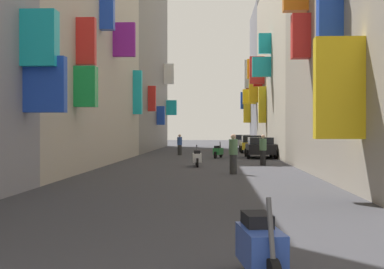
# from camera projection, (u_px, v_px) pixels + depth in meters

# --- Properties ---
(ground_plane) EXTENTS (140.00, 140.00, 0.00)m
(ground_plane) POSITION_uv_depth(u_px,v_px,m) (202.00, 160.00, 32.74)
(ground_plane) COLOR #38383D
(building_left_mid_a) EXTENTS (7.27, 22.27, 14.13)m
(building_left_mid_a) POSITION_uv_depth(u_px,v_px,m) (55.00, 37.00, 28.52)
(building_left_mid_a) COLOR #B2A899
(building_left_mid_a) RESTS_ON ground
(building_left_mid_b) EXTENTS (7.22, 23.41, 19.74)m
(building_left_mid_b) POSITION_uv_depth(u_px,v_px,m) (126.00, 50.00, 51.32)
(building_left_mid_b) COLOR slate
(building_left_mid_b) RESTS_ON ground
(building_right_mid_b) EXTENTS (7.40, 8.96, 19.55)m
(building_right_mid_b) POSITION_uv_depth(u_px,v_px,m) (321.00, 13.00, 34.65)
(building_right_mid_b) COLOR #BCB29E
(building_right_mid_b) RESTS_ON ground
(building_right_mid_c) EXTENTS (7.36, 12.03, 14.19)m
(building_right_mid_c) POSITION_uv_depth(u_px,v_px,m) (297.00, 71.00, 45.15)
(building_right_mid_c) COLOR #BCB29E
(building_right_mid_c) RESTS_ON ground
(building_right_far) EXTENTS (7.36, 11.14, 15.16)m
(building_right_far) POSITION_uv_depth(u_px,v_px,m) (280.00, 79.00, 56.72)
(building_right_far) COLOR gray
(building_right_far) RESTS_ON ground
(parked_car_black) EXTENTS (1.98, 4.28, 1.42)m
(parked_car_black) POSITION_uv_depth(u_px,v_px,m) (260.00, 147.00, 35.69)
(parked_car_black) COLOR black
(parked_car_black) RESTS_ON ground
(parked_car_yellow) EXTENTS (1.92, 4.29, 1.48)m
(parked_car_yellow) POSITION_uv_depth(u_px,v_px,m) (251.00, 144.00, 44.27)
(parked_car_yellow) COLOR gold
(parked_car_yellow) RESTS_ON ground
(parked_car_silver) EXTENTS (1.90, 4.34, 1.44)m
(parked_car_silver) POSITION_uv_depth(u_px,v_px,m) (242.00, 141.00, 54.68)
(parked_car_silver) COLOR #B7B7BC
(parked_car_silver) RESTS_ON ground
(scooter_green) EXTENTS (0.74, 1.89, 1.13)m
(scooter_green) POSITION_uv_depth(u_px,v_px,m) (218.00, 151.00, 35.40)
(scooter_green) COLOR #287F3D
(scooter_green) RESTS_ON ground
(scooter_white) EXTENTS (0.52, 2.00, 1.13)m
(scooter_white) POSITION_uv_depth(u_px,v_px,m) (197.00, 158.00, 27.15)
(scooter_white) COLOR silver
(scooter_white) RESTS_ON ground
(scooter_black) EXTENTS (0.70, 1.77, 1.13)m
(scooter_black) POSITION_uv_depth(u_px,v_px,m) (247.00, 146.00, 47.90)
(scooter_black) COLOR black
(scooter_black) RESTS_ON ground
(scooter_blue) EXTENTS (0.58, 1.77, 1.13)m
(scooter_blue) POSITION_uv_depth(u_px,v_px,m) (260.00, 247.00, 6.33)
(scooter_blue) COLOR #2D4CAD
(scooter_blue) RESTS_ON ground
(pedestrian_crossing) EXTENTS (0.50, 0.50, 1.74)m
(pedestrian_crossing) POSITION_uv_depth(u_px,v_px,m) (233.00, 154.00, 22.38)
(pedestrian_crossing) COLOR #2D2D2D
(pedestrian_crossing) RESTS_ON ground
(pedestrian_near_left) EXTENTS (0.53, 0.53, 1.60)m
(pedestrian_near_left) POSITION_uv_depth(u_px,v_px,m) (180.00, 145.00, 39.61)
(pedestrian_near_left) COLOR #2D2D2D
(pedestrian_near_left) RESTS_ON ground
(pedestrian_near_right) EXTENTS (0.49, 0.49, 1.67)m
(pedestrian_near_right) POSITION_uv_depth(u_px,v_px,m) (263.00, 150.00, 28.03)
(pedestrian_near_right) COLOR black
(pedestrian_near_right) RESTS_ON ground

